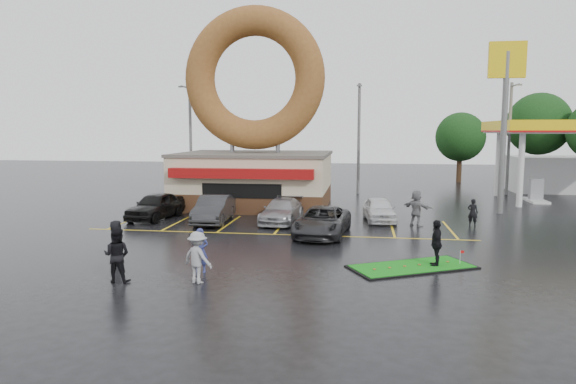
# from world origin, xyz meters

# --- Properties ---
(ground) EXTENTS (120.00, 120.00, 0.00)m
(ground) POSITION_xyz_m (0.00, 0.00, 0.00)
(ground) COLOR black
(ground) RESTS_ON ground
(donut_shop) EXTENTS (10.20, 8.70, 13.50)m
(donut_shop) POSITION_xyz_m (-3.00, 12.97, 4.46)
(donut_shop) COLOR #472B19
(donut_shop) RESTS_ON ground
(gas_station) EXTENTS (12.30, 13.65, 5.90)m
(gas_station) POSITION_xyz_m (20.00, 20.94, 3.70)
(gas_station) COLOR silver
(gas_station) RESTS_ON ground
(shell_sign) EXTENTS (2.20, 0.36, 10.60)m
(shell_sign) POSITION_xyz_m (13.00, 12.00, 7.38)
(shell_sign) COLOR slate
(shell_sign) RESTS_ON ground
(streetlight_left) EXTENTS (0.40, 2.21, 9.00)m
(streetlight_left) POSITION_xyz_m (-10.00, 19.92, 4.78)
(streetlight_left) COLOR slate
(streetlight_left) RESTS_ON ground
(streetlight_mid) EXTENTS (0.40, 2.21, 9.00)m
(streetlight_mid) POSITION_xyz_m (4.00, 20.92, 4.78)
(streetlight_mid) COLOR slate
(streetlight_mid) RESTS_ON ground
(streetlight_right) EXTENTS (0.40, 2.21, 9.00)m
(streetlight_right) POSITION_xyz_m (16.00, 21.92, 4.78)
(streetlight_right) COLOR slate
(streetlight_right) RESTS_ON ground
(tree_far_c) EXTENTS (6.30, 6.30, 9.00)m
(tree_far_c) POSITION_xyz_m (22.00, 34.00, 5.84)
(tree_far_c) COLOR #332114
(tree_far_c) RESTS_ON ground
(tree_far_d) EXTENTS (4.90, 4.90, 7.00)m
(tree_far_d) POSITION_xyz_m (14.00, 32.00, 4.53)
(tree_far_d) COLOR #332114
(tree_far_d) RESTS_ON ground
(car_black) EXTENTS (2.46, 4.82, 1.57)m
(car_black) POSITION_xyz_m (-7.68, 6.81, 0.79)
(car_black) COLOR black
(car_black) RESTS_ON ground
(car_dgrey) EXTENTS (1.91, 4.78, 1.55)m
(car_dgrey) POSITION_xyz_m (-3.93, 6.15, 0.77)
(car_dgrey) COLOR #29292B
(car_dgrey) RESTS_ON ground
(car_silver) EXTENTS (2.26, 4.76, 1.34)m
(car_silver) POSITION_xyz_m (-0.14, 6.83, 0.67)
(car_silver) COLOR #949498
(car_silver) RESTS_ON ground
(car_grey) EXTENTS (2.85, 5.33, 1.42)m
(car_grey) POSITION_xyz_m (2.43, 3.50, 0.71)
(car_grey) COLOR #2A2A2C
(car_grey) RESTS_ON ground
(car_white) EXTENTS (2.07, 4.16, 1.36)m
(car_white) POSITION_xyz_m (5.35, 8.00, 0.68)
(car_white) COLOR silver
(car_white) RESTS_ON ground
(person_blue) EXTENTS (0.60, 0.40, 1.64)m
(person_blue) POSITION_xyz_m (-1.49, -3.80, 0.82)
(person_blue) COLOR navy
(person_blue) RESTS_ON ground
(person_blackjkt) EXTENTS (0.96, 0.77, 1.90)m
(person_blackjkt) POSITION_xyz_m (-3.96, -5.41, 0.95)
(person_blackjkt) COLOR black
(person_blackjkt) RESTS_ON ground
(person_hoodie) EXTENTS (1.33, 1.09, 1.80)m
(person_hoodie) POSITION_xyz_m (-1.16, -5.12, 0.90)
(person_hoodie) COLOR #949497
(person_hoodie) RESTS_ON ground
(person_bystander) EXTENTS (0.68, 0.91, 1.71)m
(person_bystander) POSITION_xyz_m (-5.20, -2.99, 0.85)
(person_bystander) COLOR black
(person_bystander) RESTS_ON ground
(person_cameraman) EXTENTS (0.52, 1.10, 1.83)m
(person_cameraman) POSITION_xyz_m (7.23, -1.77, 0.91)
(person_cameraman) COLOR black
(person_cameraman) RESTS_ON ground
(person_walker_near) EXTENTS (1.76, 1.66, 1.98)m
(person_walker_near) POSITION_xyz_m (7.32, 6.78, 0.99)
(person_walker_near) COLOR gray
(person_walker_near) RESTS_ON ground
(person_walker_far) EXTENTS (0.65, 0.53, 1.52)m
(person_walker_far) POSITION_xyz_m (10.36, 7.14, 0.76)
(person_walker_far) COLOR black
(person_walker_far) RESTS_ON ground
(dumpster) EXTENTS (1.91, 1.37, 1.30)m
(dumpster) POSITION_xyz_m (-8.40, 12.97, 0.65)
(dumpster) COLOR #1B461B
(dumpster) RESTS_ON ground
(putting_green) EXTENTS (5.18, 4.05, 0.60)m
(putting_green) POSITION_xyz_m (6.32, -2.05, 0.04)
(putting_green) COLOR black
(putting_green) RESTS_ON ground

